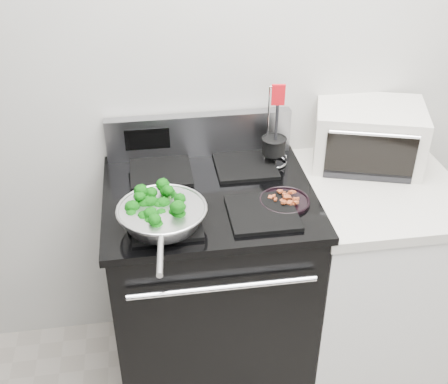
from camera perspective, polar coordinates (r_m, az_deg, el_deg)
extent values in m
cube|color=silver|center=(2.28, 4.89, 13.69)|extent=(4.00, 0.02, 2.70)
cube|color=black|center=(2.41, -1.38, -9.93)|extent=(0.76, 0.66, 0.92)
cube|color=black|center=(2.11, -1.54, -0.41)|extent=(0.79, 0.69, 0.03)
cube|color=#99999E|center=(2.32, -2.54, 5.83)|extent=(0.76, 0.05, 0.18)
cube|color=black|center=(1.95, -5.88, -2.97)|extent=(0.24, 0.24, 0.01)
cube|color=black|center=(1.99, 3.94, -2.13)|extent=(0.24, 0.24, 0.01)
cube|color=black|center=(2.24, -6.43, 2.06)|extent=(0.24, 0.24, 0.01)
cube|color=black|center=(2.27, 2.17, 2.73)|extent=(0.24, 0.24, 0.01)
cube|color=white|center=(2.57, 14.12, -8.42)|extent=(0.60, 0.66, 0.88)
cube|color=beige|center=(2.30, 15.63, 0.27)|extent=(0.62, 0.68, 0.04)
torus|color=silver|center=(1.90, -6.34, -1.68)|extent=(0.31, 0.31, 0.01)
cylinder|color=silver|center=(1.71, -6.49, -6.40)|extent=(0.03, 0.19, 0.02)
cylinder|color=black|center=(2.06, 6.16, -0.97)|extent=(0.19, 0.19, 0.01)
cylinder|color=black|center=(2.27, 5.08, 4.67)|extent=(0.09, 0.09, 0.07)
cylinder|color=black|center=(2.23, 5.18, 6.50)|extent=(0.01, 0.01, 0.21)
cube|color=red|center=(2.17, 5.37, 9.94)|extent=(0.05, 0.02, 0.08)
cube|color=beige|center=(2.39, 14.41, 5.69)|extent=(0.51, 0.43, 0.25)
cube|color=black|center=(2.26, 15.84, 3.56)|extent=(0.33, 0.11, 0.17)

